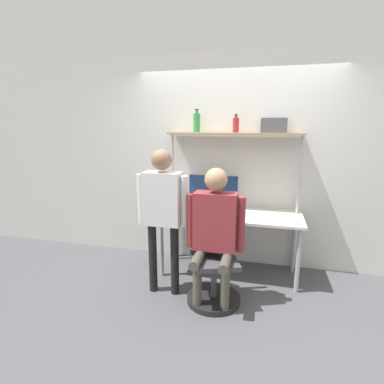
{
  "coord_description": "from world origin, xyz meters",
  "views": [
    {
      "loc": [
        0.4,
        -3.14,
        1.82
      ],
      "look_at": [
        -0.36,
        -0.13,
        1.13
      ],
      "focal_mm": 28.0,
      "sensor_mm": 36.0,
      "label": 1
    }
  ],
  "objects_px": {
    "person_standing": "(162,205)",
    "bottle_green": "(197,122)",
    "bottle_red": "(236,125)",
    "monitor": "(213,188)",
    "person_seated": "(215,225)",
    "office_chair": "(213,274)",
    "laptop": "(220,208)",
    "cell_phone": "(240,217)",
    "storage_box": "(274,125)"
  },
  "relations": [
    {
      "from": "bottle_red",
      "to": "bottle_green",
      "type": "bearing_deg",
      "value": 180.0
    },
    {
      "from": "cell_phone",
      "to": "office_chair",
      "type": "distance_m",
      "value": 0.73
    },
    {
      "from": "bottle_red",
      "to": "bottle_green",
      "type": "height_order",
      "value": "bottle_green"
    },
    {
      "from": "office_chair",
      "to": "person_standing",
      "type": "distance_m",
      "value": 0.9
    },
    {
      "from": "person_seated",
      "to": "bottle_green",
      "type": "distance_m",
      "value": 1.4
    },
    {
      "from": "monitor",
      "to": "person_seated",
      "type": "relative_size",
      "value": 0.46
    },
    {
      "from": "cell_phone",
      "to": "bottle_green",
      "type": "bearing_deg",
      "value": 149.79
    },
    {
      "from": "monitor",
      "to": "bottle_green",
      "type": "distance_m",
      "value": 0.85
    },
    {
      "from": "bottle_green",
      "to": "person_standing",
      "type": "bearing_deg",
      "value": -102.0
    },
    {
      "from": "monitor",
      "to": "cell_phone",
      "type": "xyz_separation_m",
      "value": [
        0.39,
        -0.38,
        -0.25
      ]
    },
    {
      "from": "storage_box",
      "to": "bottle_red",
      "type": "bearing_deg",
      "value": -180.0
    },
    {
      "from": "office_chair",
      "to": "bottle_red",
      "type": "xyz_separation_m",
      "value": [
        0.1,
        0.84,
        1.54
      ]
    },
    {
      "from": "office_chair",
      "to": "laptop",
      "type": "bearing_deg",
      "value": 93.02
    },
    {
      "from": "monitor",
      "to": "bottle_green",
      "type": "relative_size",
      "value": 2.32
    },
    {
      "from": "person_standing",
      "to": "bottle_green",
      "type": "relative_size",
      "value": 5.68
    },
    {
      "from": "bottle_red",
      "to": "bottle_green",
      "type": "relative_size",
      "value": 0.77
    },
    {
      "from": "bottle_green",
      "to": "cell_phone",
      "type": "bearing_deg",
      "value": -30.21
    },
    {
      "from": "monitor",
      "to": "person_standing",
      "type": "bearing_deg",
      "value": -114.62
    },
    {
      "from": "monitor",
      "to": "office_chair",
      "type": "bearing_deg",
      "value": -79.07
    },
    {
      "from": "person_standing",
      "to": "laptop",
      "type": "bearing_deg",
      "value": 47.2
    },
    {
      "from": "monitor",
      "to": "cell_phone",
      "type": "relative_size",
      "value": 4.33
    },
    {
      "from": "laptop",
      "to": "bottle_red",
      "type": "relative_size",
      "value": 1.38
    },
    {
      "from": "bottle_green",
      "to": "laptop",
      "type": "bearing_deg",
      "value": -36.09
    },
    {
      "from": "cell_phone",
      "to": "bottle_red",
      "type": "xyz_separation_m",
      "value": [
        -0.12,
        0.35,
        1.04
      ]
    },
    {
      "from": "office_chair",
      "to": "bottle_red",
      "type": "bearing_deg",
      "value": 83.17
    },
    {
      "from": "person_seated",
      "to": "bottle_red",
      "type": "bearing_deg",
      "value": 84.36
    },
    {
      "from": "bottle_red",
      "to": "bottle_green",
      "type": "distance_m",
      "value": 0.48
    },
    {
      "from": "laptop",
      "to": "office_chair",
      "type": "relative_size",
      "value": 0.31
    },
    {
      "from": "cell_phone",
      "to": "bottle_green",
      "type": "height_order",
      "value": "bottle_green"
    },
    {
      "from": "office_chair",
      "to": "bottle_green",
      "type": "height_order",
      "value": "bottle_green"
    },
    {
      "from": "person_seated",
      "to": "person_standing",
      "type": "relative_size",
      "value": 0.89
    },
    {
      "from": "cell_phone",
      "to": "person_standing",
      "type": "distance_m",
      "value": 0.94
    },
    {
      "from": "person_standing",
      "to": "bottle_red",
      "type": "distance_m",
      "value": 1.33
    },
    {
      "from": "person_standing",
      "to": "office_chair",
      "type": "bearing_deg",
      "value": -2.04
    },
    {
      "from": "cell_phone",
      "to": "bottle_red",
      "type": "relative_size",
      "value": 0.7
    },
    {
      "from": "cell_phone",
      "to": "person_standing",
      "type": "relative_size",
      "value": 0.09
    },
    {
      "from": "bottle_red",
      "to": "storage_box",
      "type": "distance_m",
      "value": 0.44
    },
    {
      "from": "bottle_red",
      "to": "person_standing",
      "type": "bearing_deg",
      "value": -128.62
    },
    {
      "from": "monitor",
      "to": "person_standing",
      "type": "distance_m",
      "value": 0.93
    },
    {
      "from": "cell_phone",
      "to": "storage_box",
      "type": "xyz_separation_m",
      "value": [
        0.32,
        0.35,
        1.04
      ]
    },
    {
      "from": "laptop",
      "to": "bottle_red",
      "type": "bearing_deg",
      "value": 62.7
    },
    {
      "from": "laptop",
      "to": "bottle_green",
      "type": "bearing_deg",
      "value": 143.91
    },
    {
      "from": "cell_phone",
      "to": "bottle_red",
      "type": "distance_m",
      "value": 1.11
    },
    {
      "from": "laptop",
      "to": "bottle_green",
      "type": "xyz_separation_m",
      "value": [
        -0.35,
        0.26,
        1.01
      ]
    },
    {
      "from": "monitor",
      "to": "person_seated",
      "type": "distance_m",
      "value": 0.94
    },
    {
      "from": "office_chair",
      "to": "bottle_green",
      "type": "xyz_separation_m",
      "value": [
        -0.38,
        0.84,
        1.56
      ]
    },
    {
      "from": "laptop",
      "to": "cell_phone",
      "type": "xyz_separation_m",
      "value": [
        0.25,
        -0.1,
        -0.06
      ]
    },
    {
      "from": "laptop",
      "to": "person_standing",
      "type": "relative_size",
      "value": 0.19
    },
    {
      "from": "bottle_green",
      "to": "monitor",
      "type": "bearing_deg",
      "value": 6.8
    },
    {
      "from": "laptop",
      "to": "storage_box",
      "type": "xyz_separation_m",
      "value": [
        0.57,
        0.26,
        0.97
      ]
    }
  ]
}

